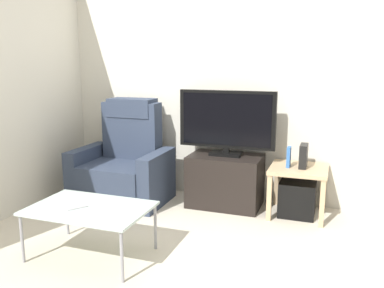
{
  "coord_description": "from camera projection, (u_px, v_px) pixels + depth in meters",
  "views": [
    {
      "loc": [
        1.08,
        -3.12,
        1.49
      ],
      "look_at": [
        -0.21,
        0.5,
        0.7
      ],
      "focal_mm": 38.11,
      "sensor_mm": 36.0,
      "label": 1
    }
  ],
  "objects": [
    {
      "name": "cell_phone",
      "position": [
        77.0,
        207.0,
        3.08
      ],
      "size": [
        0.14,
        0.16,
        0.01
      ],
      "primitive_type": "cube",
      "rotation": [
        0.0,
        0.0,
        -0.61
      ],
      "color": "#B7B7BC",
      "rests_on": "coffee_table"
    },
    {
      "name": "side_table",
      "position": [
        299.0,
        175.0,
        3.93
      ],
      "size": [
        0.54,
        0.54,
        0.48
      ],
      "color": "tan",
      "rests_on": "ground"
    },
    {
      "name": "subwoofer_box",
      "position": [
        297.0,
        198.0,
        3.98
      ],
      "size": [
        0.34,
        0.34,
        0.34
      ],
      "primitive_type": "cube",
      "color": "black",
      "rests_on": "ground"
    },
    {
      "name": "wall_back",
      "position": [
        231.0,
        79.0,
        4.31
      ],
      "size": [
        6.4,
        0.06,
        2.6
      ],
      "primitive_type": "cube",
      "color": "beige",
      "rests_on": "ground"
    },
    {
      "name": "recliner_armchair",
      "position": [
        124.0,
        166.0,
        4.41
      ],
      "size": [
        0.98,
        0.78,
        1.08
      ],
      "rotation": [
        0.0,
        0.0,
        -0.16
      ],
      "color": "#2D384C",
      "rests_on": "ground"
    },
    {
      "name": "television",
      "position": [
        227.0,
        121.0,
        4.12
      ],
      "size": [
        0.99,
        0.2,
        0.66
      ],
      "color": "black",
      "rests_on": "tv_stand"
    },
    {
      "name": "ground_plane",
      "position": [
        196.0,
        236.0,
        3.53
      ],
      "size": [
        6.4,
        6.4,
        0.0
      ],
      "primitive_type": "plane",
      "color": "beige"
    },
    {
      "name": "coffee_table",
      "position": [
        90.0,
        210.0,
        3.1
      ],
      "size": [
        0.9,
        0.6,
        0.4
      ],
      "color": "#B2C6C1",
      "rests_on": "ground"
    },
    {
      "name": "tv_stand",
      "position": [
        225.0,
        180.0,
        4.23
      ],
      "size": [
        0.74,
        0.49,
        0.53
      ],
      "color": "black",
      "rests_on": "ground"
    },
    {
      "name": "wall_side",
      "position": [
        10.0,
        81.0,
        3.89
      ],
      "size": [
        0.06,
        4.48,
        2.6
      ],
      "primitive_type": "cube",
      "color": "beige",
      "rests_on": "ground"
    },
    {
      "name": "book_upright",
      "position": [
        289.0,
        157.0,
        3.91
      ],
      "size": [
        0.03,
        0.11,
        0.2
      ],
      "primitive_type": "cube",
      "color": "#3366B2",
      "rests_on": "side_table"
    },
    {
      "name": "game_console",
      "position": [
        304.0,
        156.0,
        3.89
      ],
      "size": [
        0.07,
        0.2,
        0.22
      ],
      "primitive_type": "cube",
      "color": "black",
      "rests_on": "side_table"
    }
  ]
}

